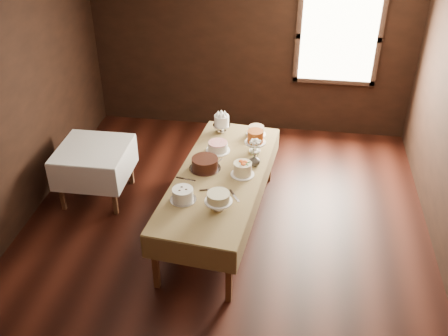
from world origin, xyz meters
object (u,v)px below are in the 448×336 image
(cake_meringue, at_px, (222,124))
(cake_server_e, at_px, (190,180))
(cake_chocolate, at_px, (205,164))
(cake_server_d, at_px, (245,165))
(display_table, at_px, (220,178))
(cake_server_c, at_px, (219,161))
(cake_speckled, at_px, (256,131))
(cake_lattice, at_px, (218,147))
(cake_caramel, at_px, (255,142))
(cake_cream, at_px, (218,201))
(cake_flowers, at_px, (243,169))
(flower_vase, at_px, (255,160))
(side_table, at_px, (93,154))
(cake_server_b, at_px, (236,198))
(cake_server_a, at_px, (214,189))
(cake_swirl, at_px, (183,195))

(cake_meringue, height_order, cake_server_e, cake_meringue)
(cake_chocolate, relative_size, cake_server_d, 1.58)
(display_table, xyz_separation_m, cake_server_c, (-0.06, 0.27, 0.06))
(display_table, bearing_deg, cake_speckled, 72.10)
(cake_lattice, distance_m, cake_server_c, 0.26)
(cake_caramel, relative_size, cake_chocolate, 0.80)
(cake_cream, bearing_deg, cake_flowers, 75.59)
(flower_vase, bearing_deg, cake_flowers, -117.10)
(flower_vase, bearing_deg, side_table, 175.91)
(display_table, relative_size, cake_chocolate, 6.88)
(cake_server_c, relative_size, flower_vase, 1.69)
(cake_server_b, distance_m, flower_vase, 0.72)
(cake_server_a, bearing_deg, cake_server_e, 138.70)
(cake_speckled, relative_size, cake_lattice, 0.84)
(cake_meringue, bearing_deg, cake_lattice, -86.61)
(cake_meringue, xyz_separation_m, cake_caramel, (0.49, -0.44, 0.02))
(side_table, xyz_separation_m, cake_cream, (1.81, -1.06, 0.21))
(cake_flowers, height_order, cake_server_d, cake_flowers)
(cake_chocolate, bearing_deg, cake_server_d, 18.55)
(cake_caramel, distance_m, cake_server_d, 0.37)
(cake_caramel, height_order, cake_server_d, cake_caramel)
(display_table, height_order, cake_server_d, cake_server_d)
(cake_server_a, xyz_separation_m, cake_server_b, (0.27, -0.13, 0.00))
(side_table, xyz_separation_m, cake_server_e, (1.39, -0.58, 0.12))
(cake_chocolate, height_order, cake_server_d, cake_chocolate)
(cake_meringue, height_order, cake_caramel, cake_caramel)
(cake_chocolate, bearing_deg, cake_caramel, 42.06)
(cake_speckled, bearing_deg, cake_server_e, -119.09)
(cake_server_b, height_order, flower_vase, flower_vase)
(cake_meringue, xyz_separation_m, cake_lattice, (0.03, -0.50, -0.06))
(cake_chocolate, distance_m, cake_server_b, 0.70)
(cake_server_e, bearing_deg, cake_swirl, -78.77)
(cake_speckled, height_order, cake_chocolate, cake_chocolate)
(side_table, bearing_deg, cake_flowers, -10.82)
(cake_lattice, relative_size, cake_flowers, 1.10)
(cake_caramel, height_order, cake_flowers, cake_caramel)
(cake_speckled, xyz_separation_m, flower_vase, (0.05, -0.75, 0.01))
(cake_server_a, bearing_deg, side_table, 140.75)
(cake_swirl, distance_m, cake_server_d, 1.00)
(cake_lattice, relative_size, cake_server_e, 1.28)
(cake_chocolate, bearing_deg, display_table, -23.79)
(cake_server_b, bearing_deg, cake_flowers, 147.42)
(cake_speckled, bearing_deg, cake_server_b, -93.15)
(cake_cream, height_order, cake_server_e, cake_cream)
(cake_flowers, distance_m, flower_vase, 0.26)
(cake_lattice, bearing_deg, cake_server_e, -107.74)
(display_table, xyz_separation_m, side_table, (-1.73, 0.40, -0.06))
(cake_caramel, bearing_deg, cake_server_e, -132.13)
(cake_lattice, bearing_deg, cake_speckled, 48.27)
(cake_server_c, height_order, cake_server_e, same)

